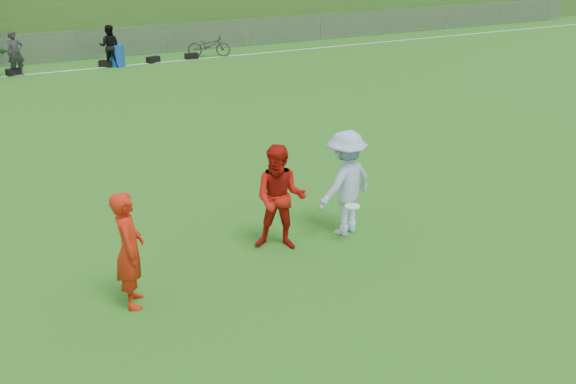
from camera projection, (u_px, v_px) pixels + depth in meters
ground at (292, 258)px, 11.18m from camera, size 120.00×120.00×0.00m
sideline_far at (88, 69)px, 25.99m from camera, size 60.00×0.10×0.01m
fence at (77, 45)px, 27.39m from camera, size 58.00×0.06×1.30m
berm at (40, 0)px, 36.12m from camera, size 120.00×18.00×3.00m
spectator_row at (3, 54)px, 24.37m from camera, size 7.86×1.08×1.69m
gear_bags at (119, 63)px, 26.56m from camera, size 7.81×0.58×0.26m
player_red_left at (129, 250)px, 9.49m from camera, size 0.59×0.76×1.85m
player_red_center at (280, 198)px, 11.19m from camera, size 1.18×1.11×1.92m
player_blue at (346, 183)px, 11.75m from camera, size 1.45×1.09×1.99m
frisbee at (352, 206)px, 11.38m from camera, size 0.27×0.27×0.03m
recycling_bin at (117, 56)px, 26.31m from camera, size 0.65×0.65×0.88m
bicycle at (209, 46)px, 28.25m from camera, size 1.98×1.35×0.98m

